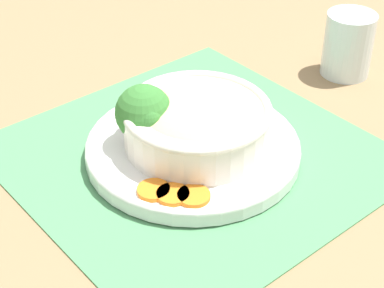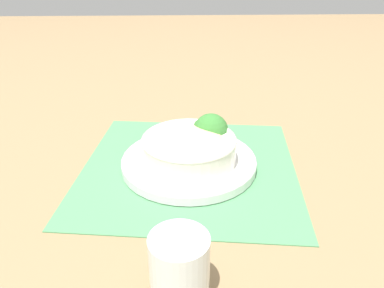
# 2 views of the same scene
# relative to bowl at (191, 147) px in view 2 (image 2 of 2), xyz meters

# --- Properties ---
(ground_plane) EXTENTS (4.00, 4.00, 0.00)m
(ground_plane) POSITION_rel_bowl_xyz_m (-0.00, 0.01, -0.05)
(ground_plane) COLOR #8C704C
(placemat) EXTENTS (0.48, 0.48, 0.00)m
(placemat) POSITION_rel_bowl_xyz_m (-0.00, 0.01, -0.05)
(placemat) COLOR #4C8C59
(placemat) RESTS_ON ground_plane
(plate) EXTENTS (0.27, 0.27, 0.02)m
(plate) POSITION_rel_bowl_xyz_m (-0.00, 0.01, -0.04)
(plate) COLOR white
(plate) RESTS_ON placemat
(bowl) EXTENTS (0.19, 0.19, 0.06)m
(bowl) POSITION_rel_bowl_xyz_m (0.00, 0.00, 0.00)
(bowl) COLOR silver
(bowl) RESTS_ON plate
(broccoli_floret) EXTENTS (0.07, 0.07, 0.08)m
(broccoli_floret) POSITION_rel_bowl_xyz_m (0.04, 0.05, 0.01)
(broccoli_floret) COLOR #759E51
(broccoli_floret) RESTS_ON plate
(carrot_slice_near) EXTENTS (0.04, 0.04, 0.01)m
(carrot_slice_near) POSITION_rel_bowl_xyz_m (-0.03, 0.11, -0.03)
(carrot_slice_near) COLOR orange
(carrot_slice_near) RESTS_ON plate
(carrot_slice_middle) EXTENTS (0.04, 0.04, 0.01)m
(carrot_slice_middle) POSITION_rel_bowl_xyz_m (-0.06, 0.10, -0.03)
(carrot_slice_middle) COLOR orange
(carrot_slice_middle) RESTS_ON plate
(carrot_slice_far) EXTENTS (0.04, 0.04, 0.01)m
(carrot_slice_far) POSITION_rel_bowl_xyz_m (-0.08, 0.08, -0.03)
(carrot_slice_far) COLOR orange
(carrot_slice_far) RESTS_ON plate
(water_glass) EXTENTS (0.08, 0.08, 0.10)m
(water_glass) POSITION_rel_bowl_xyz_m (-0.02, -0.32, -0.01)
(water_glass) COLOR silver
(water_glass) RESTS_ON ground_plane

